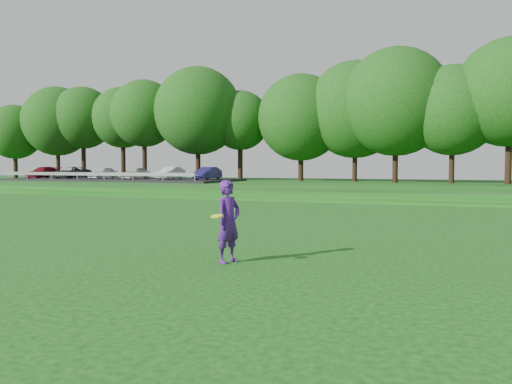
% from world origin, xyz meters
% --- Properties ---
extents(ground, '(140.00, 140.00, 0.00)m').
position_xyz_m(ground, '(0.00, 0.00, 0.00)').
color(ground, '#0C400D').
rests_on(ground, ground).
extents(berm, '(130.00, 30.00, 0.60)m').
position_xyz_m(berm, '(0.00, 34.00, 0.30)').
color(berm, '#0C400D').
rests_on(berm, ground).
extents(walking_path, '(130.00, 1.60, 0.04)m').
position_xyz_m(walking_path, '(0.00, 20.00, 0.02)').
color(walking_path, gray).
rests_on(walking_path, ground).
extents(treeline, '(104.00, 7.00, 15.00)m').
position_xyz_m(treeline, '(0.00, 38.00, 8.10)').
color(treeline, '#11410F').
rests_on(treeline, berm).
extents(parking_lot, '(24.00, 9.00, 1.38)m').
position_xyz_m(parking_lot, '(-24.67, 32.82, 1.06)').
color(parking_lot, black).
rests_on(parking_lot, berm).
extents(woman, '(0.59, 1.02, 1.76)m').
position_xyz_m(woman, '(3.13, 1.41, 0.88)').
color(woman, '#4B1B7A').
rests_on(woman, ground).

